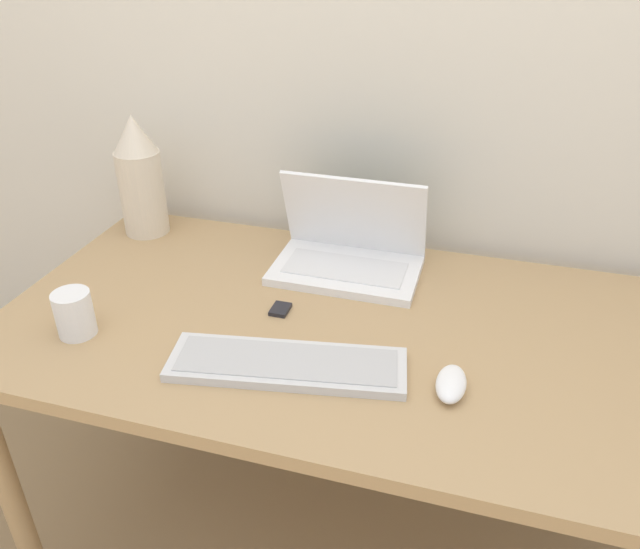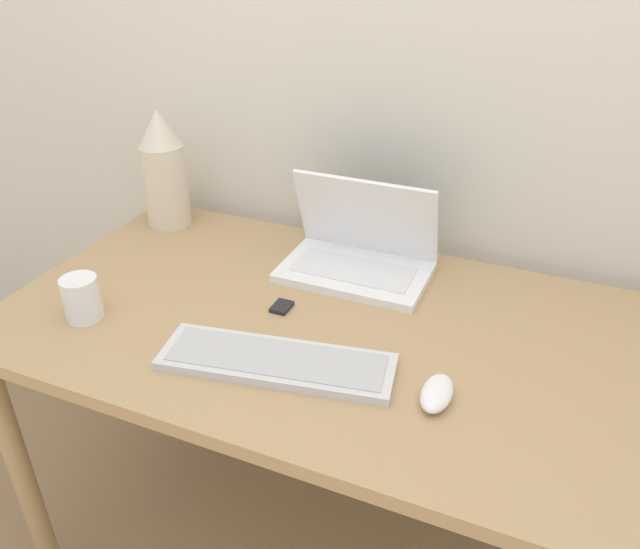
# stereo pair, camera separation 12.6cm
# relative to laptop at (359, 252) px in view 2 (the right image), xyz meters

# --- Properties ---
(wall_back) EXTENTS (6.00, 0.05, 2.50)m
(wall_back) POSITION_rel_laptop_xyz_m (0.06, 0.22, 0.45)
(wall_back) COLOR silver
(wall_back) RESTS_ON ground_plane
(desk) EXTENTS (1.47, 0.76, 0.75)m
(desk) POSITION_rel_laptop_xyz_m (0.06, -0.22, -0.13)
(desk) COLOR tan
(desk) RESTS_ON ground_plane
(laptop) EXTENTS (0.34, 0.22, 0.23)m
(laptop) POSITION_rel_laptop_xyz_m (0.00, 0.00, 0.00)
(laptop) COLOR white
(laptop) RESTS_ON desk
(keyboard) EXTENTS (0.46, 0.21, 0.02)m
(keyboard) POSITION_rel_laptop_xyz_m (-0.02, -0.40, -0.04)
(keyboard) COLOR silver
(keyboard) RESTS_ON desk
(mouse) EXTENTS (0.05, 0.10, 0.03)m
(mouse) POSITION_rel_laptop_xyz_m (0.28, -0.38, -0.03)
(mouse) COLOR white
(mouse) RESTS_ON desk
(vase) EXTENTS (0.11, 0.11, 0.31)m
(vase) POSITION_rel_laptop_xyz_m (-0.56, 0.05, 0.10)
(vase) COLOR beige
(vase) RESTS_ON desk
(mp3_player) EXTENTS (0.04, 0.05, 0.01)m
(mp3_player) POSITION_rel_laptop_xyz_m (-0.09, -0.22, -0.05)
(mp3_player) COLOR black
(mp3_player) RESTS_ON desk
(mug) EXTENTS (0.07, 0.07, 0.09)m
(mug) POSITION_rel_laptop_xyz_m (-0.46, -0.41, -0.00)
(mug) COLOR white
(mug) RESTS_ON desk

